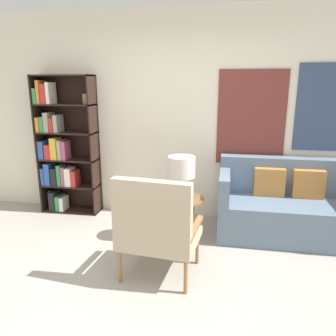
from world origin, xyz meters
TOP-DOWN VIEW (x-y plane):
  - ground_plane at (0.00, 0.00)m, footprint 14.00×14.00m
  - wall_back at (0.05, 2.03)m, footprint 6.40×0.08m
  - bookshelf at (-1.59, 1.84)m, footprint 0.81×0.30m
  - armchair at (0.07, 0.38)m, footprint 0.76×0.66m
  - couch at (1.41, 1.61)m, footprint 1.64×0.81m
  - side_table at (0.20, 1.19)m, footprint 0.49×0.49m
  - table_lamp at (0.18, 1.22)m, footprint 0.31×0.31m

SIDE VIEW (x-z plane):
  - ground_plane at x=0.00m, z-range 0.00..0.00m
  - couch at x=1.41m, z-range -0.10..0.79m
  - side_table at x=0.20m, z-range 0.20..0.74m
  - armchair at x=0.07m, z-range 0.04..1.05m
  - table_lamp at x=0.18m, z-range 0.58..1.05m
  - bookshelf at x=-1.59m, z-range -0.05..1.84m
  - wall_back at x=0.05m, z-range 0.00..2.70m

